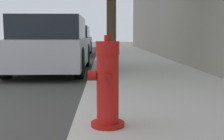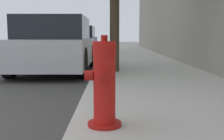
% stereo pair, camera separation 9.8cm
% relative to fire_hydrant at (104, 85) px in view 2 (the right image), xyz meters
% --- Properties ---
extents(sidewalk_slab, '(2.72, 40.00, 0.12)m').
position_rel_fire_hydrant_xyz_m(sidewalk_slab, '(1.01, 0.09, -0.45)').
color(sidewalk_slab, beige).
rests_on(sidewalk_slab, ground_plane).
extents(fire_hydrant, '(0.35, 0.35, 0.87)m').
position_rel_fire_hydrant_xyz_m(fire_hydrant, '(0.00, 0.00, 0.00)').
color(fire_hydrant, '#A91511').
rests_on(fire_hydrant, sidewalk_slab).
extents(parked_car_near, '(1.87, 4.01, 1.46)m').
position_rel_fire_hydrant_xyz_m(parked_car_near, '(-1.42, 4.96, 0.20)').
color(parked_car_near, '#B7B7BC').
rests_on(parked_car_near, ground_plane).
extents(parked_car_mid, '(1.87, 3.91, 1.43)m').
position_rel_fire_hydrant_xyz_m(parked_car_mid, '(-1.60, 11.32, 0.18)').
color(parked_car_mid, navy).
rests_on(parked_car_mid, ground_plane).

